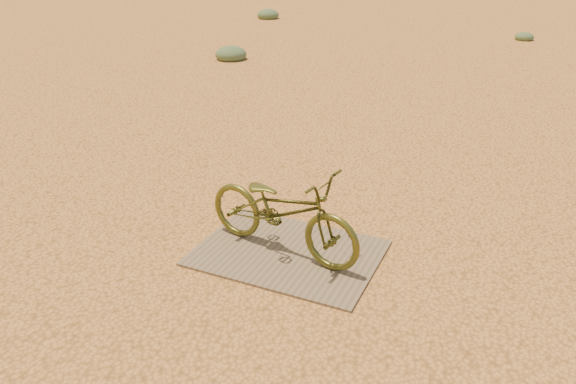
% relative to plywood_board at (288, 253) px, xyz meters
% --- Properties ---
extents(ground, '(120.00, 120.00, 0.00)m').
position_rel_plywood_board_xyz_m(ground, '(-0.46, 0.40, -0.01)').
color(ground, '#DD984C').
rests_on(ground, ground).
extents(plywood_board, '(1.50, 1.10, 0.02)m').
position_rel_plywood_board_xyz_m(plywood_board, '(0.00, 0.00, 0.00)').
color(plywood_board, '#725F4A').
rests_on(plywood_board, ground).
extents(bicycle, '(1.52, 0.75, 0.76)m').
position_rel_plywood_board_xyz_m(bicycle, '(-0.05, -0.00, 0.39)').
color(bicycle, '#4C4F1B').
rests_on(bicycle, plywood_board).
extents(kale_a, '(0.66, 0.66, 0.36)m').
position_rel_plywood_board_xyz_m(kale_a, '(-4.36, 6.59, -0.01)').
color(kale_a, '#57714A').
rests_on(kale_a, ground).
extents(kale_b, '(0.45, 0.45, 0.25)m').
position_rel_plywood_board_xyz_m(kale_b, '(1.09, 11.59, -0.01)').
color(kale_b, '#57714A').
rests_on(kale_b, ground).
extents(kale_c, '(0.66, 0.66, 0.36)m').
position_rel_plywood_board_xyz_m(kale_c, '(-6.30, 12.22, -0.01)').
color(kale_c, '#57714A').
rests_on(kale_c, ground).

